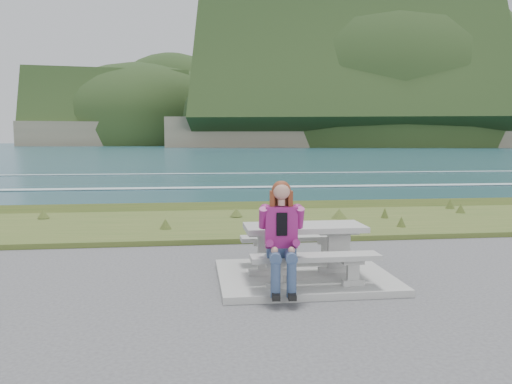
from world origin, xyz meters
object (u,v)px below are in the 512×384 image
Objects in this scene: bench_seaward at (295,242)px; bench_landward at (315,262)px; picnic_table at (304,236)px; seated_woman at (282,251)px.

bench_landward is at bearing -90.00° from bench_seaward.
picnic_table is 1.00× the size of bench_landward.
seated_woman reaches higher than bench_landward.
bench_seaward is at bearing 90.00° from picnic_table.
seated_woman is at bearing -164.14° from bench_landward.
seated_woman is (-0.49, -1.54, 0.19)m from bench_seaward.
bench_landward is at bearing -90.00° from picnic_table.
picnic_table is at bearing -90.00° from bench_seaward.
picnic_table is 1.22× the size of seated_woman.
seated_woman is (-0.49, -0.84, -0.04)m from picnic_table.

